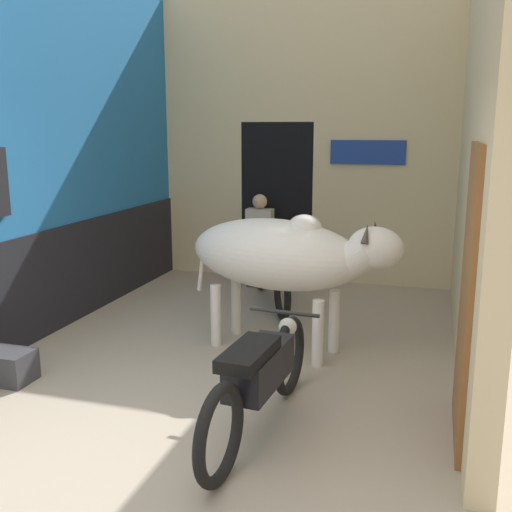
{
  "coord_description": "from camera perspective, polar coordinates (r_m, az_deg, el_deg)",
  "views": [
    {
      "loc": [
        1.84,
        -3.35,
        2.2
      ],
      "look_at": [
        0.14,
        2.28,
        0.93
      ],
      "focal_mm": 42.0,
      "sensor_mm": 36.0,
      "label": 1
    }
  ],
  "objects": [
    {
      "name": "crate",
      "position": [
        5.78,
        -22.59,
        -9.67
      ],
      "size": [
        0.44,
        0.32,
        0.28
      ],
      "color": "#38383D",
      "rests_on": "ground_plane"
    },
    {
      "name": "wall_back_with_doorway",
      "position": [
        8.89,
        3.99,
        8.93
      ],
      "size": [
        4.21,
        0.93,
        4.04
      ],
      "color": "beige",
      "rests_on": "ground_plane"
    },
    {
      "name": "motorcycle_far",
      "position": [
        7.55,
        1.37,
        -1.37
      ],
      "size": [
        1.01,
        1.83,
        0.75
      ],
      "color": "black",
      "rests_on": "ground_plane"
    },
    {
      "name": "ground_plane",
      "position": [
        4.41,
        -10.91,
        -18.01
      ],
      "size": [
        30.0,
        30.0,
        0.0
      ],
      "primitive_type": "plane",
      "color": "tan"
    },
    {
      "name": "cow",
      "position": [
        5.84,
        2.6,
        0.08
      ],
      "size": [
        2.25,
        1.11,
        1.39
      ],
      "color": "silver",
      "rests_on": "ground_plane"
    },
    {
      "name": "wall_right_with_door",
      "position": [
        5.84,
        20.55,
        9.41
      ],
      "size": [
        0.22,
        5.06,
        4.04
      ],
      "color": "beige",
      "rests_on": "ground_plane"
    },
    {
      "name": "plastic_stool",
      "position": [
        8.79,
        -1.28,
        -0.68
      ],
      "size": [
        0.36,
        0.36,
        0.46
      ],
      "color": "#DB6093",
      "rests_on": "ground_plane"
    },
    {
      "name": "motorcycle_near",
      "position": [
        4.41,
        0.34,
        -11.28
      ],
      "size": [
        0.58,
        2.06,
        0.77
      ],
      "color": "black",
      "rests_on": "ground_plane"
    },
    {
      "name": "shopkeeper_seated",
      "position": [
        8.41,
        0.28,
        1.78
      ],
      "size": [
        0.37,
        0.33,
        1.29
      ],
      "color": "brown",
      "rests_on": "ground_plane"
    },
    {
      "name": "wall_left_shopfront",
      "position": [
        7.12,
        -17.9,
        9.63
      ],
      "size": [
        0.25,
        5.06,
        4.04
      ],
      "color": "#236BAD",
      "rests_on": "ground_plane"
    }
  ]
}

